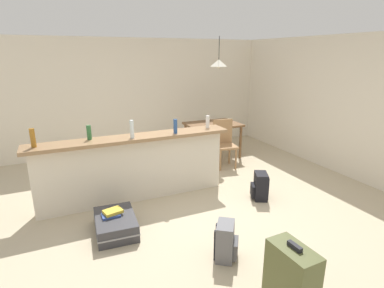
{
  "coord_description": "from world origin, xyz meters",
  "views": [
    {
      "loc": [
        -1.73,
        -3.81,
        2.16
      ],
      "look_at": [
        0.27,
        0.64,
        0.72
      ],
      "focal_mm": 28.6,
      "sensor_mm": 36.0,
      "label": 1
    }
  ],
  "objects_px": {
    "dining_table": "(213,128)",
    "book_stack": "(112,213)",
    "dining_chair_near_partition": "(224,141)",
    "suitcase_upright_olive": "(291,279)",
    "bottle_blue": "(175,126)",
    "backpack_grey": "(226,242)",
    "bottle_amber": "(33,138)",
    "backpack_black": "(260,186)",
    "pendant_lamp": "(219,63)",
    "bottle_green": "(89,133)",
    "suitcase_flat_charcoal": "(116,224)",
    "bottle_white": "(208,122)",
    "bottle_clear": "(132,129)"
  },
  "relations": [
    {
      "from": "bottle_blue",
      "to": "suitcase_flat_charcoal",
      "type": "relative_size",
      "value": 0.26
    },
    {
      "from": "bottle_amber",
      "to": "backpack_black",
      "type": "relative_size",
      "value": 0.59
    },
    {
      "from": "bottle_blue",
      "to": "suitcase_upright_olive",
      "type": "bearing_deg",
      "value": -89.18
    },
    {
      "from": "suitcase_flat_charcoal",
      "to": "bottle_green",
      "type": "bearing_deg",
      "value": 98.48
    },
    {
      "from": "bottle_clear",
      "to": "suitcase_upright_olive",
      "type": "bearing_deg",
      "value": -74.79
    },
    {
      "from": "backpack_grey",
      "to": "dining_chair_near_partition",
      "type": "bearing_deg",
      "value": 60.55
    },
    {
      "from": "bottle_blue",
      "to": "backpack_black",
      "type": "xyz_separation_m",
      "value": [
        1.11,
        -0.69,
        -0.91
      ]
    },
    {
      "from": "bottle_white",
      "to": "suitcase_upright_olive",
      "type": "height_order",
      "value": "bottle_white"
    },
    {
      "from": "bottle_amber",
      "to": "bottle_blue",
      "type": "xyz_separation_m",
      "value": [
        1.93,
        -0.08,
        -0.02
      ]
    },
    {
      "from": "bottle_white",
      "to": "suitcase_flat_charcoal",
      "type": "height_order",
      "value": "bottle_white"
    },
    {
      "from": "bottle_amber",
      "to": "backpack_grey",
      "type": "xyz_separation_m",
      "value": [
        1.83,
        -1.81,
        -0.92
      ]
    },
    {
      "from": "bottle_amber",
      "to": "dining_chair_near_partition",
      "type": "relative_size",
      "value": 0.27
    },
    {
      "from": "dining_table",
      "to": "book_stack",
      "type": "bearing_deg",
      "value": -140.5
    },
    {
      "from": "suitcase_flat_charcoal",
      "to": "pendant_lamp",
      "type": "bearing_deg",
      "value": 38.92
    },
    {
      "from": "suitcase_upright_olive",
      "to": "dining_chair_near_partition",
      "type": "bearing_deg",
      "value": 69.07
    },
    {
      "from": "bottle_amber",
      "to": "suitcase_flat_charcoal",
      "type": "relative_size",
      "value": 0.29
    },
    {
      "from": "bottle_clear",
      "to": "bottle_green",
      "type": "bearing_deg",
      "value": 162.88
    },
    {
      "from": "suitcase_flat_charcoal",
      "to": "book_stack",
      "type": "bearing_deg",
      "value": 128.07
    },
    {
      "from": "bottle_blue",
      "to": "dining_chair_near_partition",
      "type": "bearing_deg",
      "value": 31.22
    },
    {
      "from": "pendant_lamp",
      "to": "book_stack",
      "type": "xyz_separation_m",
      "value": [
        -2.62,
        -2.05,
        -1.73
      ]
    },
    {
      "from": "backpack_black",
      "to": "book_stack",
      "type": "bearing_deg",
      "value": 179.58
    },
    {
      "from": "pendant_lamp",
      "to": "suitcase_upright_olive",
      "type": "xyz_separation_m",
      "value": [
        -1.45,
        -3.96,
        -1.65
      ]
    },
    {
      "from": "dining_table",
      "to": "backpack_grey",
      "type": "relative_size",
      "value": 2.62
    },
    {
      "from": "pendant_lamp",
      "to": "suitcase_upright_olive",
      "type": "relative_size",
      "value": 0.94
    },
    {
      "from": "dining_table",
      "to": "bottle_blue",
      "type": "bearing_deg",
      "value": -134.85
    },
    {
      "from": "bottle_white",
      "to": "bottle_clear",
      "type": "bearing_deg",
      "value": -174.44
    },
    {
      "from": "suitcase_upright_olive",
      "to": "bottle_green",
      "type": "bearing_deg",
      "value": 114.75
    },
    {
      "from": "bottle_amber",
      "to": "book_stack",
      "type": "height_order",
      "value": "bottle_amber"
    },
    {
      "from": "dining_table",
      "to": "dining_chair_near_partition",
      "type": "bearing_deg",
      "value": -96.1
    },
    {
      "from": "dining_table",
      "to": "book_stack",
      "type": "relative_size",
      "value": 4.12
    },
    {
      "from": "suitcase_flat_charcoal",
      "to": "suitcase_upright_olive",
      "type": "relative_size",
      "value": 1.26
    },
    {
      "from": "suitcase_flat_charcoal",
      "to": "dining_table",
      "type": "bearing_deg",
      "value": 40.28
    },
    {
      "from": "bottle_blue",
      "to": "dining_table",
      "type": "bearing_deg",
      "value": 45.15
    },
    {
      "from": "bottle_blue",
      "to": "book_stack",
      "type": "bearing_deg",
      "value": -149.03
    },
    {
      "from": "backpack_grey",
      "to": "backpack_black",
      "type": "relative_size",
      "value": 1.0
    },
    {
      "from": "bottle_blue",
      "to": "backpack_grey",
      "type": "distance_m",
      "value": 1.95
    },
    {
      "from": "book_stack",
      "to": "bottle_blue",
      "type": "bearing_deg",
      "value": 30.97
    },
    {
      "from": "suitcase_flat_charcoal",
      "to": "suitcase_upright_olive",
      "type": "xyz_separation_m",
      "value": [
        1.14,
        -1.87,
        0.22
      ]
    },
    {
      "from": "bottle_amber",
      "to": "backpack_black",
      "type": "distance_m",
      "value": 3.27
    },
    {
      "from": "bottle_amber",
      "to": "pendant_lamp",
      "type": "relative_size",
      "value": 0.39
    },
    {
      "from": "dining_table",
      "to": "book_stack",
      "type": "xyz_separation_m",
      "value": [
        -2.52,
        -2.08,
        -0.39
      ]
    },
    {
      "from": "suitcase_flat_charcoal",
      "to": "suitcase_upright_olive",
      "type": "bearing_deg",
      "value": -58.69
    },
    {
      "from": "bottle_clear",
      "to": "bottle_white",
      "type": "height_order",
      "value": "bottle_clear"
    },
    {
      "from": "bottle_clear",
      "to": "suitcase_upright_olive",
      "type": "height_order",
      "value": "bottle_clear"
    },
    {
      "from": "dining_chair_near_partition",
      "to": "backpack_black",
      "type": "height_order",
      "value": "dining_chair_near_partition"
    },
    {
      "from": "dining_chair_near_partition",
      "to": "suitcase_upright_olive",
      "type": "xyz_separation_m",
      "value": [
        -1.29,
        -3.38,
        -0.19
      ]
    },
    {
      "from": "pendant_lamp",
      "to": "backpack_black",
      "type": "relative_size",
      "value": 1.5
    },
    {
      "from": "dining_table",
      "to": "backpack_grey",
      "type": "distance_m",
      "value": 3.49
    },
    {
      "from": "suitcase_upright_olive",
      "to": "book_stack",
      "type": "bearing_deg",
      "value": 121.44
    },
    {
      "from": "bottle_green",
      "to": "bottle_white",
      "type": "bearing_deg",
      "value": -1.58
    }
  ]
}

